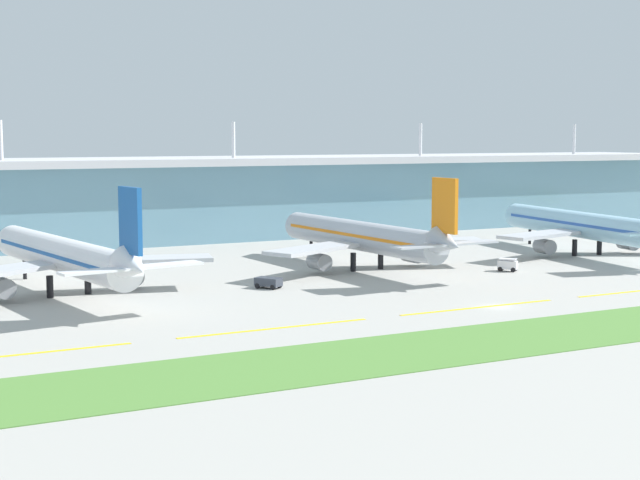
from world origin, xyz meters
The scene contains 11 objects.
ground_plane centered at (0.00, 0.00, 0.00)m, with size 600.00×600.00×0.00m, color #A8A59E.
terminal_building centered at (0.00, 112.60, 10.49)m, with size 288.00×34.00×29.58m.
airliner_near_middle centered at (-56.32, 41.50, 6.45)m, with size 48.28×61.50×18.90m.
airliner_center centered at (1.89, 44.73, 6.44)m, with size 48.72×60.51×18.90m.
airliner_far_middle centered at (56.49, 42.42, 6.45)m, with size 48.38×63.49×18.90m.
taxiway_stripe_west centered at (-71.00, 0.87, 0.02)m, with size 28.00×0.70×0.04m, color yellow.
taxiway_stripe_mid_west centered at (-37.00, 0.87, 0.02)m, with size 28.00×0.70×0.04m, color yellow.
taxiway_stripe_centre centered at (-3.00, 0.87, 0.02)m, with size 28.00×0.70×0.04m, color yellow.
grass_verge centered at (0.00, -18.89, 0.05)m, with size 300.00×18.00×0.10m, color #518438.
baggage_cart centered at (25.42, 29.55, 1.26)m, with size 3.67×3.94×2.48m.
pushback_tug centered at (-24.04, 32.12, 1.10)m, with size 4.44×4.99×1.85m.
Camera 1 is at (-88.64, -112.64, 25.95)m, focal length 52.45 mm.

